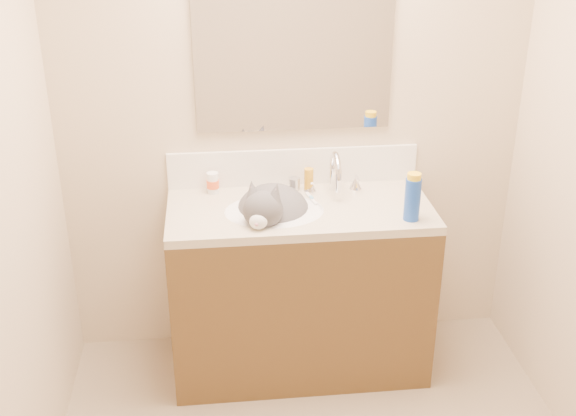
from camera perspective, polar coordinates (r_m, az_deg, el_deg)
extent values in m
cube|color=beige|center=(3.38, 0.42, 8.08)|extent=(2.20, 0.04, 2.50)
cube|color=brown|center=(3.48, 0.90, -6.62)|extent=(1.20, 0.55, 0.82)
cube|color=beige|center=(3.27, 0.95, -0.22)|extent=(1.20, 0.55, 0.04)
ellipsoid|color=white|center=(3.26, -1.09, -1.33)|extent=(0.45, 0.36, 0.14)
cylinder|color=silver|center=(3.43, 3.57, 2.34)|extent=(0.04, 0.04, 0.11)
torus|color=silver|center=(3.36, 3.77, 2.81)|extent=(0.03, 0.20, 0.20)
cylinder|color=silver|center=(3.29, 4.00, 1.76)|extent=(0.03, 0.03, 0.06)
cone|color=silver|center=(3.43, 1.74, 1.88)|extent=(0.06, 0.06, 0.06)
cone|color=silver|center=(3.46, 5.36, 2.03)|extent=(0.06, 0.06, 0.06)
ellipsoid|color=#4A474A|center=(3.29, -1.18, -0.35)|extent=(0.44, 0.47, 0.25)
ellipsoid|color=#4A474A|center=(3.10, -2.00, -0.15)|extent=(0.22, 0.21, 0.17)
ellipsoid|color=#4A474A|center=(3.18, -1.63, -0.10)|extent=(0.16, 0.16, 0.15)
cone|color=#4A474A|center=(3.10, -2.84, 1.45)|extent=(0.09, 0.11, 0.11)
cone|color=#4A474A|center=(3.07, -0.99, 1.27)|extent=(0.10, 0.10, 0.11)
ellipsoid|color=white|center=(3.05, -2.36, -1.08)|extent=(0.09, 0.08, 0.07)
ellipsoid|color=white|center=(3.17, -1.77, -1.23)|extent=(0.14, 0.12, 0.15)
sphere|color=pink|center=(3.02, -2.50, -1.30)|extent=(0.02, 0.02, 0.02)
cylinder|color=#4A474A|center=(3.27, 1.39, -1.93)|extent=(0.07, 0.26, 0.05)
cube|color=white|center=(3.47, 0.42, 3.28)|extent=(1.20, 0.02, 0.18)
cube|color=white|center=(3.30, 0.46, 12.84)|extent=(0.90, 0.02, 0.80)
cylinder|color=white|center=(3.41, -5.96, 2.00)|extent=(0.06, 0.06, 0.10)
cylinder|color=#FE5D2A|center=(3.41, -5.96, 1.92)|extent=(0.07, 0.07, 0.04)
cylinder|color=#B7B7BC|center=(3.42, 0.50, 1.91)|extent=(0.07, 0.07, 0.06)
cylinder|color=orange|center=(3.42, 1.65, 2.26)|extent=(0.05, 0.05, 0.11)
cube|color=white|center=(3.34, 1.85, 0.75)|extent=(0.04, 0.14, 0.01)
cube|color=#66B3DA|center=(3.34, 1.85, 0.79)|extent=(0.02, 0.03, 0.01)
cylinder|color=#1A47B8|center=(3.15, 9.80, 0.67)|extent=(0.08, 0.08, 0.19)
cylinder|color=yellow|center=(3.11, 9.94, 2.40)|extent=(0.07, 0.07, 0.04)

